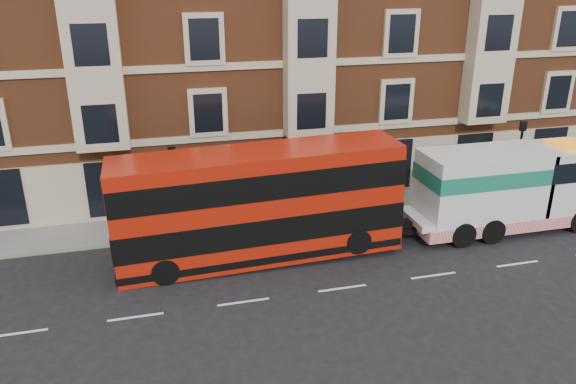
{
  "coord_description": "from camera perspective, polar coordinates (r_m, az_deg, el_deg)",
  "views": [
    {
      "loc": [
        -6.93,
        -18.21,
        11.82
      ],
      "look_at": [
        -1.21,
        4.0,
        2.72
      ],
      "focal_mm": 35.0,
      "sensor_mm": 36.0,
      "label": 1
    }
  ],
  "objects": [
    {
      "name": "ground",
      "position": [
        22.79,
        5.54,
        -9.71
      ],
      "size": [
        120.0,
        120.0,
        0.0
      ],
      "primitive_type": "plane",
      "color": "black",
      "rests_on": "ground"
    },
    {
      "name": "victorian_terrace",
      "position": [
        34.07,
        -1.93,
        18.69
      ],
      "size": [
        45.0,
        12.0,
        20.4
      ],
      "color": "brown",
      "rests_on": "ground"
    },
    {
      "name": "double_decker_bus",
      "position": [
        23.82,
        -3.0,
        -1.14
      ],
      "size": [
        12.15,
        2.79,
        4.92
      ],
      "color": "#B11A09",
      "rests_on": "ground"
    },
    {
      "name": "lamp_post_west",
      "position": [
        26.08,
        -11.47,
        0.68
      ],
      "size": [
        0.35,
        0.15,
        4.35
      ],
      "color": "black",
      "rests_on": "sidewalk"
    },
    {
      "name": "pedestrian",
      "position": [
        27.01,
        -11.88,
        -2.68
      ],
      "size": [
        0.6,
        0.44,
        1.51
      ],
      "primitive_type": "imported",
      "rotation": [
        0.0,
        0.0,
        -0.14
      ],
      "color": "#1C2139",
      "rests_on": "sidewalk"
    },
    {
      "name": "lamp_post_east",
      "position": [
        32.21,
        22.38,
        3.49
      ],
      "size": [
        0.35,
        0.15,
        4.35
      ],
      "color": "black",
      "rests_on": "sidewalk"
    },
    {
      "name": "tow_truck",
      "position": [
        28.71,
        21.32,
        0.42
      ],
      "size": [
        9.73,
        2.88,
        4.05
      ],
      "color": "silver",
      "rests_on": "ground"
    },
    {
      "name": "sidewalk",
      "position": [
        29.1,
        0.59,
        -2.15
      ],
      "size": [
        90.0,
        3.0,
        0.15
      ],
      "primitive_type": "cube",
      "color": "slate",
      "rests_on": "ground"
    }
  ]
}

